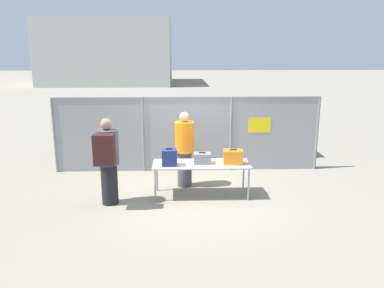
{
  "coord_description": "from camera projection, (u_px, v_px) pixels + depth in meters",
  "views": [
    {
      "loc": [
        -0.23,
        -8.03,
        3.15
      ],
      "look_at": [
        0.08,
        0.5,
        1.05
      ],
      "focal_mm": 35.0,
      "sensor_mm": 36.0,
      "label": 1
    }
  ],
  "objects": [
    {
      "name": "ground_plane",
      "position": [
        189.0,
        194.0,
        8.56
      ],
      "size": [
        120.0,
        120.0,
        0.0
      ],
      "primitive_type": "plane",
      "color": "gray"
    },
    {
      "name": "fence_section",
      "position": [
        188.0,
        133.0,
        10.01
      ],
      "size": [
        7.12,
        0.07,
        2.01
      ],
      "color": "gray",
      "rests_on": "ground_plane"
    },
    {
      "name": "inspection_table",
      "position": [
        201.0,
        166.0,
        8.3
      ],
      "size": [
        2.14,
        0.77,
        0.75
      ],
      "color": "silver",
      "rests_on": "ground_plane"
    },
    {
      "name": "suitcase_navy",
      "position": [
        169.0,
        157.0,
        8.11
      ],
      "size": [
        0.34,
        0.31,
        0.38
      ],
      "color": "navy",
      "rests_on": "inspection_table"
    },
    {
      "name": "suitcase_grey",
      "position": [
        202.0,
        158.0,
        8.26
      ],
      "size": [
        0.37,
        0.29,
        0.26
      ],
      "color": "slate",
      "rests_on": "inspection_table"
    },
    {
      "name": "suitcase_orange",
      "position": [
        233.0,
        157.0,
        8.23
      ],
      "size": [
        0.45,
        0.33,
        0.33
      ],
      "color": "orange",
      "rests_on": "inspection_table"
    },
    {
      "name": "traveler_hooded",
      "position": [
        108.0,
        159.0,
        7.72
      ],
      "size": [
        0.46,
        0.71,
        1.85
      ],
      "rotation": [
        0.0,
        0.0,
        0.38
      ],
      "color": "black",
      "rests_on": "ground_plane"
    },
    {
      "name": "security_worker_near",
      "position": [
        185.0,
        149.0,
        8.85
      ],
      "size": [
        0.45,
        0.45,
        1.81
      ],
      "rotation": [
        0.0,
        0.0,
        2.81
      ],
      "color": "#4C4C51",
      "rests_on": "ground_plane"
    },
    {
      "name": "utility_trailer",
      "position": [
        263.0,
        141.0,
        11.96
      ],
      "size": [
        3.63,
        2.09,
        0.63
      ],
      "color": "#B2B2B7",
      "rests_on": "ground_plane"
    },
    {
      "name": "distant_hangar",
      "position": [
        111.0,
        52.0,
        38.59
      ],
      "size": [
        12.36,
        10.95,
        6.24
      ],
      "color": "#B2B7B2",
      "rests_on": "ground_plane"
    }
  ]
}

